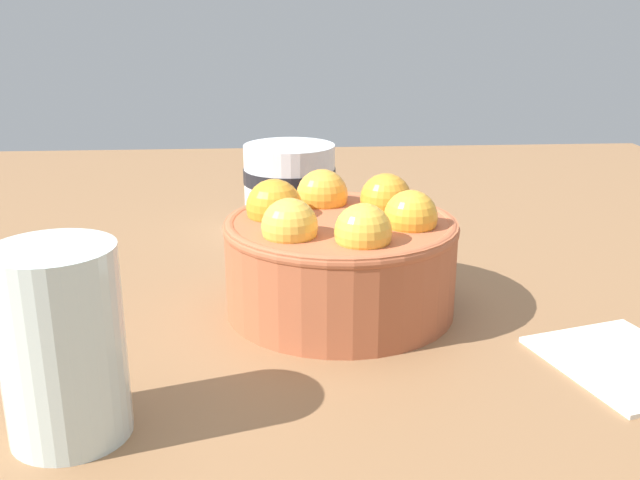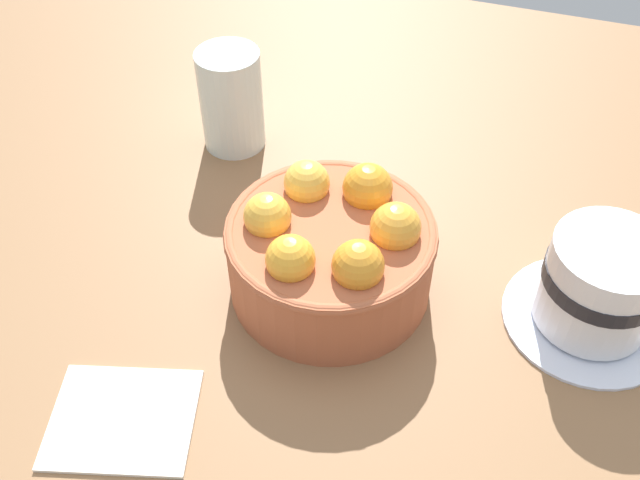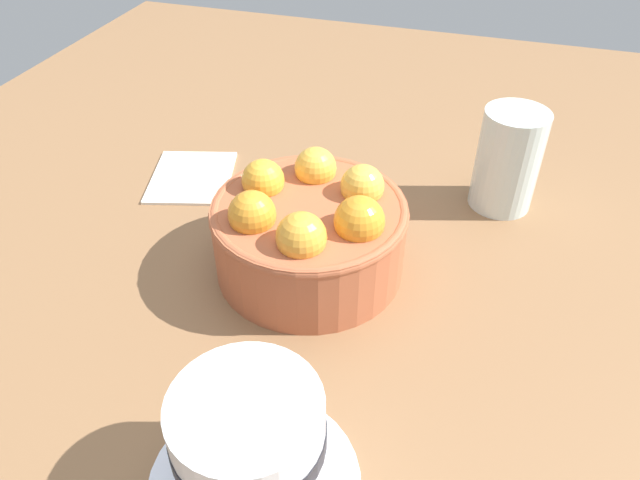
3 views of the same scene
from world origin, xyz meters
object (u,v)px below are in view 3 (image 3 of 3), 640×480
(coffee_cup, at_px, (250,448))
(water_glass, at_px, (508,160))
(folded_napkin, at_px, (192,176))
(terracotta_bowl, at_px, (310,230))

(coffee_cup, distance_m, water_glass, 0.37)
(coffee_cup, bearing_deg, folded_napkin, 32.92)
(water_glass, distance_m, folded_napkin, 0.33)
(water_glass, height_order, folded_napkin, water_glass)
(coffee_cup, height_order, folded_napkin, coffee_cup)
(coffee_cup, xyz_separation_m, folded_napkin, (0.30, 0.20, -0.04))
(terracotta_bowl, bearing_deg, folded_napkin, 59.06)
(coffee_cup, height_order, water_glass, water_glass)
(terracotta_bowl, height_order, folded_napkin, terracotta_bowl)
(coffee_cup, bearing_deg, water_glass, -19.13)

